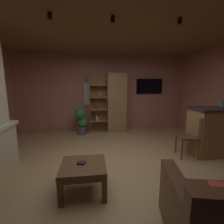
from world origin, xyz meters
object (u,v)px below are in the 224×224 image
dining_chair (192,134)px  wall_mounted_tv (149,86)px  coffee_table (83,170)px  kitchen_bar_counter (219,131)px  table_book_0 (81,163)px  potted_floor_plant (81,120)px  tissue_box (224,105)px  bookshelf_cabinet (114,103)px

dining_chair → wall_mounted_tv: size_ratio=0.97×
wall_mounted_tv → coffee_table: bearing=-124.3°
kitchen_bar_counter → wall_mounted_tv: 2.67m
table_book_0 → potted_floor_plant: potted_floor_plant is taller
kitchen_bar_counter → potted_floor_plant: kitchen_bar_counter is taller
wall_mounted_tv → potted_floor_plant: bearing=-170.4°
tissue_box → coffee_table: size_ratio=0.18×
table_book_0 → potted_floor_plant: 2.83m
kitchen_bar_counter → dining_chair: 0.73m
tissue_box → dining_chair: 1.06m
tissue_box → table_book_0: (-3.21, -0.99, -0.70)m
coffee_table → potted_floor_plant: 2.85m
bookshelf_cabinet → dining_chair: 2.64m
bookshelf_cabinet → tissue_box: size_ratio=16.61×
potted_floor_plant → bookshelf_cabinet: bearing=10.1°
bookshelf_cabinet → dining_chair: (1.44, -2.17, -0.46)m
coffee_table → wall_mounted_tv: 4.12m
coffee_table → wall_mounted_tv: wall_mounted_tv is taller
wall_mounted_tv → dining_chair: bearing=-87.1°
tissue_box → wall_mounted_tv: 2.47m
wall_mounted_tv → table_book_0: bearing=-124.8°
coffee_table → table_book_0: 0.11m
table_book_0 → dining_chair: (2.37, 0.85, 0.08)m
kitchen_bar_counter → tissue_box: size_ratio=11.35×
kitchen_bar_counter → potted_floor_plant: bearing=149.7°
bookshelf_cabinet → table_book_0: bearing=-107.1°
coffee_table → potted_floor_plant: bearing=94.3°
coffee_table → table_book_0: bearing=139.8°
tissue_box → kitchen_bar_counter: bearing=-145.2°
bookshelf_cabinet → coffee_table: bookshelf_cabinet is taller
coffee_table → dining_chair: size_ratio=0.72×
coffee_table → potted_floor_plant: potted_floor_plant is taller
bookshelf_cabinet → coffee_table: 3.24m
tissue_box → dining_chair: bearing=-170.6°
table_book_0 → potted_floor_plant: bearing=93.8°
table_book_0 → dining_chair: dining_chair is taller
bookshelf_cabinet → table_book_0: size_ratio=17.02×
table_book_0 → wall_mounted_tv: bearing=55.2°
coffee_table → potted_floor_plant: size_ratio=0.75×
coffee_table → tissue_box: bearing=17.6°
kitchen_bar_counter → tissue_box: (0.12, 0.08, 0.60)m
bookshelf_cabinet → wall_mounted_tv: size_ratio=2.10×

